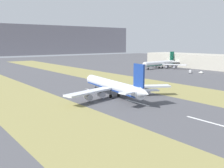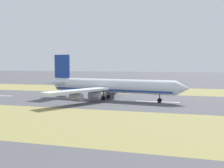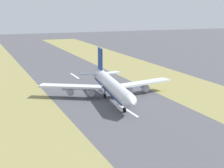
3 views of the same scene
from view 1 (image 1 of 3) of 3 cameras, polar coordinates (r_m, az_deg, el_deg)
name	(u,v)px [view 1 (image 1 of 3)]	position (r m, az deg, el deg)	size (l,w,h in m)	color
ground_plane	(108,95)	(152.43, -0.96, -2.34)	(800.00, 800.00, 0.00)	#4C4C51
grass_median_west	(32,106)	(131.75, -17.04, -4.59)	(40.00, 600.00, 0.01)	olive
grass_median_east	(161,87)	(182.11, 10.57, -0.59)	(40.00, 600.00, 0.01)	olive
centreline_dash_near	(207,122)	(108.41, 19.90, -7.69)	(1.20, 18.00, 0.01)	silver
centreline_dash_mid	(137,103)	(133.48, 5.39, -4.04)	(1.20, 18.00, 0.01)	silver
centreline_dash_far	(94,91)	(164.57, -4.03, -1.50)	(1.20, 18.00, 0.01)	silver
airplane_main_jet	(114,86)	(145.39, 0.37, -0.49)	(63.54, 67.13, 20.20)	silver
terminal_building	(191,60)	(336.31, 16.82, 4.96)	(36.00, 115.22, 15.95)	#B2AD9E
airplane_parked_apron	(160,63)	(309.67, 10.48, 4.43)	(62.22, 59.14, 18.70)	silver
service_truck	(190,71)	(268.21, 16.60, 2.64)	(6.12, 5.37, 3.10)	white
apron_car	(201,73)	(267.71, 18.84, 2.38)	(2.40, 4.57, 2.03)	white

